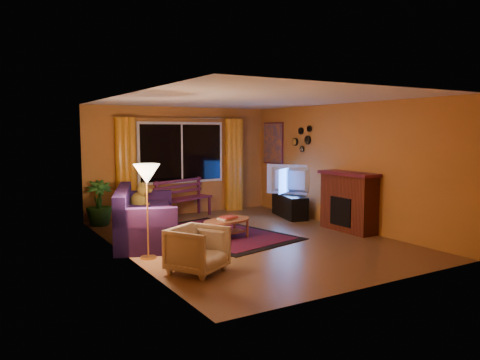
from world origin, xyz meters
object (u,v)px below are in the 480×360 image
armchair (198,247)px  floor_lamp (147,212)px  bench (184,208)px  sofa (146,214)px  coffee_table (227,229)px  tv_console (290,206)px

armchair → floor_lamp: bearing=78.2°
bench → floor_lamp: 3.39m
sofa → coffee_table: 1.48m
sofa → armchair: bearing=-71.4°
bench → sofa: 2.18m
coffee_table → floor_lamp: bearing=-162.9°
sofa → tv_console: (3.57, 0.51, -0.22)m
coffee_table → armchair: bearing=-130.6°
bench → tv_console: (2.12, -1.10, 0.03)m
bench → tv_console: bearing=-48.0°
sofa → tv_console: sofa is taller
sofa → armchair: sofa is taller
floor_lamp → tv_console: size_ratio=1.19×
bench → armchair: bearing=-132.0°
bench → coffee_table: bearing=-115.0°
bench → floor_lamp: floor_lamp is taller
bench → tv_console: size_ratio=1.20×
sofa → tv_console: bearing=27.9°
coffee_table → bench: bearing=85.7°
floor_lamp → coffee_table: (1.67, 0.51, -0.54)m
floor_lamp → tv_console: (3.96, 1.70, -0.47)m
coffee_table → tv_console: bearing=27.4°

